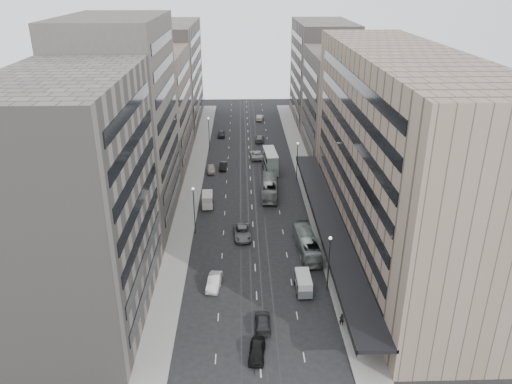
{
  "coord_description": "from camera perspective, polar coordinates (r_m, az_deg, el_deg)",
  "views": [
    {
      "loc": [
        -1.77,
        -62.02,
        39.7
      ],
      "look_at": [
        0.56,
        15.3,
        5.95
      ],
      "focal_mm": 35.0,
      "sensor_mm": 36.0,
      "label": 1
    }
  ],
  "objects": [
    {
      "name": "panel_van",
      "position": [
        92.75,
        -5.57,
        -0.88
      ],
      "size": [
        2.26,
        4.34,
        2.68
      ],
      "rotation": [
        0.0,
        0.0,
        0.05
      ],
      "color": "beige",
      "rests_on": "ground"
    },
    {
      "name": "pedestrian",
      "position": [
        63.81,
        9.75,
        -14.18
      ],
      "size": [
        0.63,
        0.42,
        1.68
      ],
      "primitive_type": "imported",
      "rotation": [
        0.0,
        0.0,
        3.18
      ],
      "color": "black",
      "rests_on": "sidewalk_right"
    },
    {
      "name": "sedan_4",
      "position": [
        109.46,
        -5.14,
        2.63
      ],
      "size": [
        2.05,
        4.52,
        1.5
      ],
      "primitive_type": "imported",
      "rotation": [
        0.0,
        0.0,
        0.06
      ],
      "color": "#B7A898",
      "rests_on": "ground"
    },
    {
      "name": "lamp_left_far",
      "position": [
        122.25,
        -5.41,
        7.08
      ],
      "size": [
        0.44,
        0.44,
        8.32
      ],
      "color": "#262628",
      "rests_on": "ground"
    },
    {
      "name": "sidewalk_right",
      "position": [
        108.0,
        5.73,
        1.93
      ],
      "size": [
        4.0,
        125.0,
        0.15
      ],
      "primitive_type": "cube",
      "color": "gray",
      "rests_on": "ground"
    },
    {
      "name": "ground",
      "position": [
        73.66,
        -0.08,
        -9.04
      ],
      "size": [
        220.0,
        220.0,
        0.0
      ],
      "primitive_type": "plane",
      "color": "black",
      "rests_on": "ground"
    },
    {
      "name": "lamp_right_near",
      "position": [
        67.62,
        8.36,
        -7.38
      ],
      "size": [
        0.44,
        0.44,
        8.32
      ],
      "color": "#262628",
      "rests_on": "ground"
    },
    {
      "name": "sidewalk_left",
      "position": [
        107.6,
        -7.06,
        1.78
      ],
      "size": [
        4.0,
        125.0,
        0.15
      ],
      "primitive_type": "cube",
      "color": "gray",
      "rests_on": "ground"
    },
    {
      "name": "lamp_left_near",
      "position": [
        82.05,
        -7.11,
        -1.48
      ],
      "size": [
        0.44,
        0.44,
        8.32
      ],
      "color": "#262628",
      "rests_on": "ground"
    },
    {
      "name": "sedan_0",
      "position": [
        59.03,
        0.1,
        -17.7
      ],
      "size": [
        2.25,
        4.63,
        1.52
      ],
      "primitive_type": "imported",
      "rotation": [
        0.0,
        0.0,
        -0.1
      ],
      "color": "black",
      "rests_on": "ground"
    },
    {
      "name": "sedan_9",
      "position": [
        149.61,
        0.41,
        8.51
      ],
      "size": [
        2.1,
        5.04,
        1.62
      ],
      "primitive_type": "imported",
      "rotation": [
        0.0,
        0.0,
        3.06
      ],
      "color": "#BBB39B",
      "rests_on": "ground"
    },
    {
      "name": "sedan_2",
      "position": [
        82.19,
        -1.57,
        -4.65
      ],
      "size": [
        3.15,
        6.19,
        1.68
      ],
      "primitive_type": "imported",
      "rotation": [
        0.0,
        0.0,
        0.06
      ],
      "color": "#5E5F61",
      "rests_on": "ground"
    },
    {
      "name": "building_left_d",
      "position": [
        144.69,
        -9.79,
        13.01
      ],
      "size": [
        15.0,
        38.0,
        28.0
      ],
      "primitive_type": "cube",
      "color": "slate",
      "rests_on": "ground"
    },
    {
      "name": "sedan_7",
      "position": [
        129.98,
        0.4,
        6.16
      ],
      "size": [
        2.59,
        5.66,
        1.61
      ],
      "primitive_type": "imported",
      "rotation": [
        0.0,
        0.0,
        3.08
      ],
      "color": "#5C5C5E",
      "rests_on": "ground"
    },
    {
      "name": "sedan_6",
      "position": [
        117.74,
        0.02,
        4.3
      ],
      "size": [
        3.31,
        6.23,
        1.67
      ],
      "primitive_type": "imported",
      "rotation": [
        0.0,
        0.0,
        3.23
      ],
      "color": "#B6B7B2",
      "rests_on": "ground"
    },
    {
      "name": "building_right_far",
      "position": [
        148.13,
        7.55,
        13.39
      ],
      "size": [
        15.0,
        32.0,
        28.0
      ],
      "primitive_type": "cube",
      "color": "slate",
      "rests_on": "ground"
    },
    {
      "name": "vw_microbus",
      "position": [
        68.99,
        5.43,
        -10.28
      ],
      "size": [
        2.15,
        4.62,
        2.49
      ],
      "rotation": [
        0.0,
        0.0,
        0.01
      ],
      "color": "#54585B",
      "rests_on": "ground"
    },
    {
      "name": "department_store",
      "position": [
        77.81,
        15.78,
        4.11
      ],
      "size": [
        19.2,
        60.0,
        30.0
      ],
      "color": "gray",
      "rests_on": "ground"
    },
    {
      "name": "double_decker",
      "position": [
        108.59,
        1.65,
        3.57
      ],
      "size": [
        3.19,
        8.87,
        4.77
      ],
      "rotation": [
        0.0,
        0.0,
        0.07
      ],
      "color": "gray",
      "rests_on": "ground"
    },
    {
      "name": "sedan_5",
      "position": [
        111.15,
        -3.77,
        3.0
      ],
      "size": [
        1.69,
        4.48,
        1.46
      ],
      "primitive_type": "imported",
      "rotation": [
        0.0,
        0.0,
        -0.03
      ],
      "color": "black",
      "rests_on": "ground"
    },
    {
      "name": "sedan_8",
      "position": [
        134.15,
        -3.97,
        6.65
      ],
      "size": [
        1.98,
        4.67,
        1.58
      ],
      "primitive_type": "imported",
      "rotation": [
        0.0,
        0.0,
        0.02
      ],
      "color": "#242326",
      "rests_on": "ground"
    },
    {
      "name": "bus_far",
      "position": [
        97.47,
        1.56,
        0.58
      ],
      "size": [
        3.39,
        11.92,
        3.28
      ],
      "primitive_type": "imported",
      "rotation": [
        0.0,
        0.0,
        3.09
      ],
      "color": "gray",
      "rests_on": "ground"
    },
    {
      "name": "sedan_3",
      "position": [
        63.07,
        0.78,
        -14.62
      ],
      "size": [
        2.12,
        4.91,
        1.41
      ],
      "primitive_type": "imported",
      "rotation": [
        0.0,
        0.0,
        3.11
      ],
      "color": "#232325",
      "rests_on": "ground"
    },
    {
      "name": "building_right_mid",
      "position": [
        119.62,
        9.69,
        9.85
      ],
      "size": [
        15.0,
        28.0,
        24.0
      ],
      "primitive_type": "cube",
      "color": "#4C4842",
      "rests_on": "ground"
    },
    {
      "name": "lamp_right_far",
      "position": [
        103.61,
        4.74,
        4.04
      ],
      "size": [
        0.44,
        0.44,
        8.32
      ],
      "color": "#262628",
      "rests_on": "ground"
    },
    {
      "name": "sedan_1",
      "position": [
        70.18,
        -4.81,
        -10.19
      ],
      "size": [
        2.24,
        4.96,
        1.58
      ],
      "primitive_type": "imported",
      "rotation": [
        0.0,
        0.0,
        -0.12
      ],
      "color": "silver",
      "rests_on": "ground"
    },
    {
      "name": "bus_near",
      "position": [
        77.88,
        5.79,
        -5.88
      ],
      "size": [
        3.37,
        11.38,
        3.13
      ],
      "primitive_type": "imported",
      "rotation": [
        0.0,
        0.0,
        3.21
      ],
      "color": "gray",
      "rests_on": "ground"
    },
    {
      "name": "building_left_c",
      "position": [
        113.12,
        -11.87,
        9.16
      ],
      "size": [
        15.0,
        28.0,
        25.0
      ],
      "primitive_type": "cube",
      "color": "#75655B",
      "rests_on": "ground"
    },
    {
      "name": "building_left_a",
      "position": [
        62.59,
        -19.95,
        -1.17
      ],
      "size": [
        15.0,
        28.0,
        30.0
      ],
      "primitive_type": "cube",
      "color": "slate",
      "rests_on": "ground"
    },
    {
      "name": "building_left_b",
      "position": [
        86.42,
        -14.99,
        7.54
      ],
      "size": [
        15.0,
        26.0,
        34.0
      ],
      "primitive_type": "cube",
      "color": "#4C4842",
      "rests_on": "ground"
    }
  ]
}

